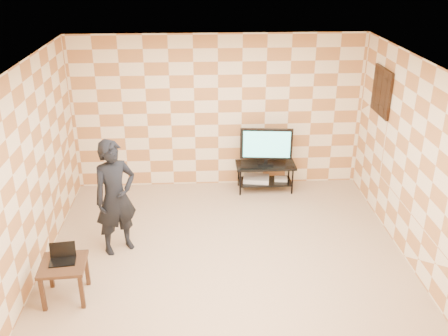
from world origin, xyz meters
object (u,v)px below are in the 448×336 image
at_px(tv, 266,145).
at_px(person, 115,197).
at_px(side_table, 64,269).
at_px(tv_stand, 265,171).

relative_size(tv, person, 0.54).
bearing_deg(side_table, person, 64.19).
xyz_separation_m(tv, person, (-2.32, -1.77, -0.03)).
bearing_deg(side_table, tv_stand, 45.02).
distance_m(tv, person, 2.92).
bearing_deg(side_table, tv, 44.99).
distance_m(side_table, person, 1.24).
relative_size(tv_stand, tv, 1.15).
height_order(tv, side_table, tv).
xyz_separation_m(side_table, person, (0.51, 1.05, 0.42)).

